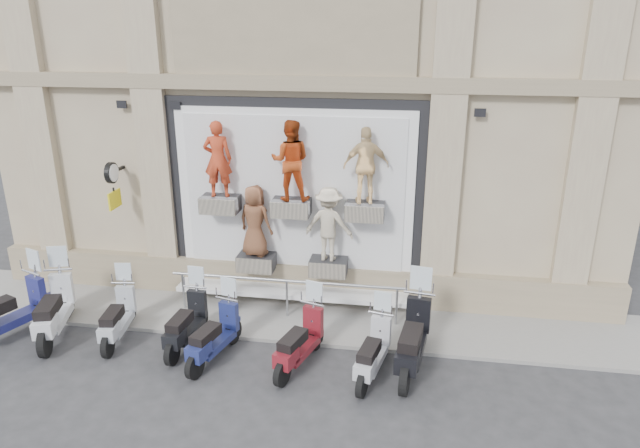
# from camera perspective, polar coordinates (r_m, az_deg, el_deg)

# --- Properties ---
(ground) EXTENTS (90.00, 90.00, 0.00)m
(ground) POSITION_cam_1_polar(r_m,az_deg,el_deg) (10.73, -5.61, -14.56)
(ground) COLOR #2D2D2F
(ground) RESTS_ON ground
(sidewalk) EXTENTS (16.00, 2.20, 0.08)m
(sidewalk) POSITION_cam_1_polar(r_m,az_deg,el_deg) (12.45, -3.18, -9.08)
(sidewalk) COLOR gray
(sidewalk) RESTS_ON ground
(building) EXTENTS (14.00, 8.60, 12.00)m
(building) POSITION_cam_1_polar(r_m,az_deg,el_deg) (15.75, 0.36, 19.54)
(building) COLOR tan
(building) RESTS_ON ground
(shop_vitrine) EXTENTS (5.60, 0.83, 4.30)m
(shop_vitrine) POSITION_cam_1_polar(r_m,az_deg,el_deg) (12.11, -2.42, 2.12)
(shop_vitrine) COLOR black
(shop_vitrine) RESTS_ON ground
(guard_rail) EXTENTS (5.06, 0.10, 0.93)m
(guard_rail) POSITION_cam_1_polar(r_m,az_deg,el_deg) (12.17, -3.32, -7.55)
(guard_rail) COLOR #9EA0A5
(guard_rail) RESTS_ON ground
(clock_sign_bracket) EXTENTS (0.10, 0.80, 1.02)m
(clock_sign_bracket) POSITION_cam_1_polar(r_m,az_deg,el_deg) (13.10, -20.03, 4.22)
(clock_sign_bracket) COLOR black
(clock_sign_bracket) RESTS_ON ground
(scooter_a) EXTENTS (1.30, 2.13, 1.67)m
(scooter_a) POSITION_cam_1_polar(r_m,az_deg,el_deg) (12.89, -28.78, -6.66)
(scooter_a) COLOR navy
(scooter_a) RESTS_ON ground
(scooter_b) EXTENTS (1.17, 2.16, 1.68)m
(scooter_b) POSITION_cam_1_polar(r_m,az_deg,el_deg) (12.55, -25.20, -6.73)
(scooter_b) COLOR silver
(scooter_b) RESTS_ON ground
(scooter_c) EXTENTS (0.75, 1.79, 1.41)m
(scooter_c) POSITION_cam_1_polar(r_m,az_deg,el_deg) (11.99, -19.69, -7.88)
(scooter_c) COLOR #9FA4AC
(scooter_c) RESTS_ON ground
(scooter_d) EXTENTS (0.63, 1.81, 1.45)m
(scooter_d) POSITION_cam_1_polar(r_m,az_deg,el_deg) (11.38, -13.31, -8.65)
(scooter_d) COLOR black
(scooter_d) RESTS_ON ground
(scooter_e) EXTENTS (0.93, 1.84, 1.44)m
(scooter_e) POSITION_cam_1_polar(r_m,az_deg,el_deg) (10.85, -10.61, -9.95)
(scooter_e) COLOR navy
(scooter_e) RESTS_ON ground
(scooter_f) EXTENTS (1.03, 1.88, 1.47)m
(scooter_f) POSITION_cam_1_polar(r_m,az_deg,el_deg) (10.48, -2.04, -10.64)
(scooter_f) COLOR maroon
(scooter_f) RESTS_ON ground
(scooter_g) EXTENTS (0.85, 1.80, 1.41)m
(scooter_g) POSITION_cam_1_polar(r_m,az_deg,el_deg) (10.26, 5.35, -11.62)
(scooter_g) COLOR #AAABB1
(scooter_g) RESTS_ON ground
(scooter_h) EXTENTS (0.92, 2.21, 1.74)m
(scooter_h) POSITION_cam_1_polar(r_m,az_deg,el_deg) (10.46, 9.34, -10.11)
(scooter_h) COLOR black
(scooter_h) RESTS_ON ground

